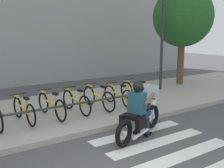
# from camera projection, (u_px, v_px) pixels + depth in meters

# --- Properties ---
(sidewalk) EXTENTS (24.00, 4.40, 0.15)m
(sidewalk) POSITION_uv_depth(u_px,v_px,m) (47.00, 113.00, 8.43)
(sidewalk) COLOR #A8A399
(sidewalk) RESTS_ON ground
(crosswalk_stripe_2) EXTENTS (2.80, 0.40, 0.01)m
(crosswalk_stripe_2) POSITION_uv_depth(u_px,v_px,m) (184.00, 155.00, 5.73)
(crosswalk_stripe_2) COLOR white
(crosswalk_stripe_2) RESTS_ON ground
(crosswalk_stripe_3) EXTENTS (2.80, 0.40, 0.01)m
(crosswalk_stripe_3) POSITION_uv_depth(u_px,v_px,m) (158.00, 142.00, 6.38)
(crosswalk_stripe_3) COLOR white
(crosswalk_stripe_3) RESTS_ON ground
(crosswalk_stripe_4) EXTENTS (2.80, 0.40, 0.01)m
(crosswalk_stripe_4) POSITION_uv_depth(u_px,v_px,m) (137.00, 132.00, 7.04)
(crosswalk_stripe_4) COLOR white
(crosswalk_stripe_4) RESTS_ON ground
(motorcycle) EXTENTS (2.03, 0.98, 1.25)m
(motorcycle) POSITION_uv_depth(u_px,v_px,m) (140.00, 119.00, 6.67)
(motorcycle) COLOR black
(motorcycle) RESTS_ON ground
(rider) EXTENTS (0.75, 0.69, 1.45)m
(rider) POSITION_uv_depth(u_px,v_px,m) (139.00, 105.00, 6.54)
(rider) COLOR #1E4C59
(rider) RESTS_ON ground
(bicycle_1) EXTENTS (0.48, 1.58, 0.75)m
(bicycle_1) POSITION_uv_depth(u_px,v_px,m) (24.00, 110.00, 7.31)
(bicycle_1) COLOR black
(bicycle_1) RESTS_ON sidewalk
(bicycle_2) EXTENTS (0.48, 1.73, 0.77)m
(bicycle_2) POSITION_uv_depth(u_px,v_px,m) (51.00, 105.00, 7.74)
(bicycle_2) COLOR black
(bicycle_2) RESTS_ON sidewalk
(bicycle_3) EXTENTS (0.48, 1.61, 0.76)m
(bicycle_3) POSITION_uv_depth(u_px,v_px,m) (76.00, 102.00, 8.17)
(bicycle_3) COLOR black
(bicycle_3) RESTS_ON sidewalk
(bicycle_4) EXTENTS (0.48, 1.72, 0.79)m
(bicycle_4) POSITION_uv_depth(u_px,v_px,m) (98.00, 98.00, 8.60)
(bicycle_4) COLOR black
(bicycle_4) RESTS_ON sidewalk
(bicycle_5) EXTENTS (0.48, 1.57, 0.73)m
(bicycle_5) POSITION_uv_depth(u_px,v_px,m) (118.00, 95.00, 9.04)
(bicycle_5) COLOR black
(bicycle_5) RESTS_ON sidewalk
(bicycle_6) EXTENTS (0.48, 1.72, 0.78)m
(bicycle_6) POSITION_uv_depth(u_px,v_px,m) (137.00, 92.00, 9.47)
(bicycle_6) COLOR black
(bicycle_6) RESTS_ON sidewalk
(bike_rack) EXTENTS (5.36, 0.07, 0.49)m
(bike_rack) POSITION_uv_depth(u_px,v_px,m) (84.00, 103.00, 7.71)
(bike_rack) COLOR #333338
(bike_rack) RESTS_ON sidewalk
(street_lamp) EXTENTS (0.28, 0.28, 4.48)m
(street_lamp) POSITION_uv_depth(u_px,v_px,m) (162.00, 30.00, 11.11)
(street_lamp) COLOR #2D2D33
(street_lamp) RESTS_ON ground
(tree_near_rack) EXTENTS (2.77, 2.77, 4.69)m
(tree_near_rack) POSITION_uv_depth(u_px,v_px,m) (183.00, 17.00, 12.22)
(tree_near_rack) COLOR brown
(tree_near_rack) RESTS_ON ground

